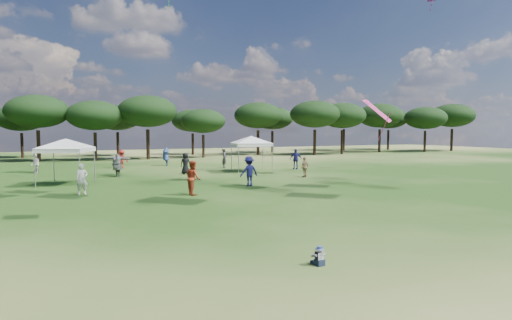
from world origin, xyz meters
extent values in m
plane|color=#254715|center=(0.00, 0.00, 0.00)|extent=(140.00, 140.00, 0.00)
cylinder|color=black|center=(-8.39, 45.81, 1.73)|extent=(0.40, 0.40, 3.46)
ellipsoid|color=black|center=(-8.39, 45.81, 5.54)|extent=(6.73, 6.73, 3.63)
cylinder|color=black|center=(-2.58, 44.63, 1.61)|extent=(0.37, 0.37, 3.21)
ellipsoid|color=black|center=(-2.58, 44.63, 5.14)|extent=(6.24, 6.24, 3.36)
cylinder|color=black|center=(3.26, 44.18, 1.78)|extent=(0.41, 0.41, 3.56)
ellipsoid|color=black|center=(3.26, 44.18, 5.69)|extent=(6.91, 6.91, 3.73)
cylinder|color=black|center=(10.19, 44.51, 1.44)|extent=(0.33, 0.33, 2.88)
ellipsoid|color=black|center=(10.19, 44.51, 4.61)|extent=(5.60, 5.60, 3.02)
cylinder|color=black|center=(18.96, 46.98, 1.72)|extent=(0.39, 0.39, 3.44)
ellipsoid|color=black|center=(18.96, 46.98, 5.51)|extent=(6.69, 6.69, 3.60)
cylinder|color=black|center=(25.77, 43.05, 1.77)|extent=(0.40, 0.40, 3.53)
ellipsoid|color=black|center=(25.77, 43.05, 5.65)|extent=(6.86, 6.86, 3.70)
cylinder|color=black|center=(30.65, 43.46, 1.73)|extent=(0.40, 0.40, 3.47)
ellipsoid|color=black|center=(30.65, 43.46, 5.55)|extent=(6.74, 6.74, 3.63)
cylinder|color=black|center=(39.22, 45.46, 1.79)|extent=(0.41, 0.41, 3.57)
ellipsoid|color=black|center=(39.22, 45.46, 5.72)|extent=(6.94, 6.94, 3.74)
cylinder|color=black|center=(46.34, 43.12, 1.68)|extent=(0.38, 0.38, 3.35)
ellipsoid|color=black|center=(46.34, 43.12, 5.37)|extent=(6.51, 6.51, 3.51)
cylinder|color=black|center=(52.84, 43.62, 1.83)|extent=(0.42, 0.42, 3.66)
ellipsoid|color=black|center=(52.84, 43.62, 5.85)|extent=(7.10, 7.10, 3.83)
cylinder|color=black|center=(-10.52, 53.31, 1.56)|extent=(0.36, 0.36, 3.11)
ellipsoid|color=black|center=(-10.52, 53.31, 4.98)|extent=(6.05, 6.05, 3.26)
cylinder|color=black|center=(0.83, 52.52, 1.60)|extent=(0.37, 0.37, 3.20)
ellipsoid|color=black|center=(0.83, 52.52, 5.12)|extent=(6.21, 6.21, 3.35)
cylinder|color=black|center=(10.82, 51.34, 1.50)|extent=(0.34, 0.34, 2.99)
ellipsoid|color=black|center=(10.82, 51.34, 4.79)|extent=(5.81, 5.81, 3.13)
cylinder|color=black|center=(23.62, 51.75, 1.66)|extent=(0.38, 0.38, 3.31)
ellipsoid|color=black|center=(23.62, 51.75, 5.30)|extent=(6.43, 6.43, 3.47)
cylinder|color=black|center=(37.30, 52.12, 1.82)|extent=(0.42, 0.42, 3.64)
ellipsoid|color=black|center=(37.30, 52.12, 5.82)|extent=(7.06, 7.06, 3.81)
cylinder|color=black|center=(46.40, 51.51, 1.73)|extent=(0.40, 0.40, 3.46)
ellipsoid|color=black|center=(46.40, 51.51, 5.53)|extent=(6.72, 6.72, 3.62)
cylinder|color=gray|center=(-7.69, 21.86, 1.15)|extent=(0.06, 0.06, 2.30)
cylinder|color=gray|center=(-5.21, 20.83, 1.15)|extent=(0.06, 0.06, 2.30)
cylinder|color=gray|center=(-6.67, 24.34, 1.15)|extent=(0.06, 0.06, 2.30)
cylinder|color=gray|center=(-4.18, 23.32, 1.15)|extent=(0.06, 0.06, 2.30)
cube|color=silver|center=(-5.94, 22.59, 2.25)|extent=(3.71, 3.71, 0.25)
pyramid|color=silver|center=(-5.94, 22.59, 2.97)|extent=(5.36, 5.36, 0.60)
cylinder|color=gray|center=(6.70, 24.41, 1.17)|extent=(0.06, 0.06, 2.34)
cylinder|color=gray|center=(9.48, 23.92, 1.17)|extent=(0.06, 0.06, 2.34)
cylinder|color=gray|center=(7.19, 27.19, 1.17)|extent=(0.06, 0.06, 2.34)
cylinder|color=gray|center=(9.97, 26.70, 1.17)|extent=(0.06, 0.06, 2.34)
cube|color=silver|center=(8.34, 25.56, 2.29)|extent=(3.45, 3.45, 0.25)
pyramid|color=silver|center=(8.34, 25.56, 3.01)|extent=(5.98, 5.98, 0.60)
cube|color=#151E31|center=(-0.20, 2.09, 0.08)|extent=(0.23, 0.23, 0.17)
cube|color=#151E31|center=(-0.28, 2.24, 0.04)|extent=(0.09, 0.20, 0.09)
cube|color=#151E31|center=(-0.14, 2.25, 0.04)|extent=(0.09, 0.20, 0.09)
cube|color=white|center=(-0.20, 2.09, 0.26)|extent=(0.21, 0.16, 0.21)
cylinder|color=white|center=(-0.34, 2.14, 0.26)|extent=(0.08, 0.21, 0.13)
cylinder|color=white|center=(-0.07, 2.16, 0.26)|extent=(0.08, 0.21, 0.13)
sphere|color=#E0B293|center=(-0.20, 2.09, 0.41)|extent=(0.15, 0.15, 0.15)
cone|color=#4E5FB7|center=(-0.20, 2.09, 0.44)|extent=(0.24, 0.24, 0.02)
cylinder|color=#4E5FB7|center=(-0.20, 2.09, 0.48)|extent=(0.16, 0.16, 0.06)
imported|color=#434247|center=(-2.45, 25.91, 0.89)|extent=(2.11, 1.79, 1.78)
imported|color=#A5201B|center=(-1.14, 33.37, 0.85)|extent=(1.27, 1.09, 1.70)
imported|color=navy|center=(3.12, 34.38, 0.92)|extent=(1.44, 2.33, 1.84)
imported|color=#993119|center=(0.25, 15.18, 0.94)|extent=(0.74, 0.93, 1.87)
imported|color=black|center=(2.76, 25.85, 0.86)|extent=(1.00, 0.92, 1.72)
imported|color=#8D6E4D|center=(10.19, 19.97, 0.77)|extent=(0.97, 0.72, 1.53)
imported|color=#15154C|center=(4.47, 17.25, 0.94)|extent=(1.29, 0.84, 1.88)
imported|color=navy|center=(12.79, 25.79, 0.92)|extent=(1.16, 0.79, 1.83)
imported|color=beige|center=(-8.13, 31.63, 0.78)|extent=(0.78, 0.89, 1.56)
imported|color=beige|center=(-5.23, 17.76, 0.85)|extent=(0.69, 0.52, 1.71)
imported|color=#2B2B30|center=(7.48, 29.71, 0.90)|extent=(0.67, 0.78, 1.80)
plane|color=#BD2F6B|center=(11.34, 13.46, 4.69)|extent=(2.68, 2.45, 1.55)
camera|label=1|loc=(-6.29, -7.16, 3.55)|focal=30.00mm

